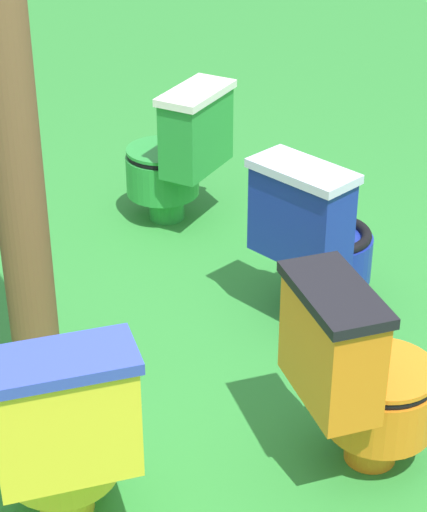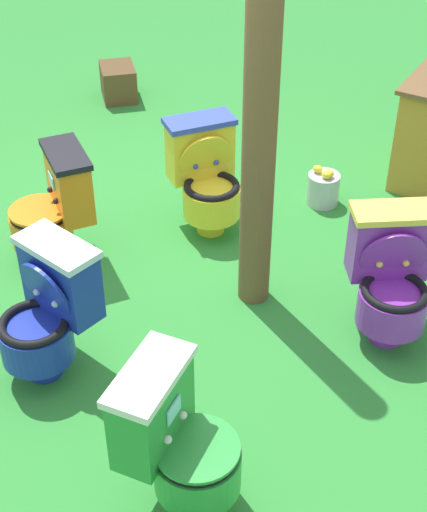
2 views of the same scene
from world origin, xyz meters
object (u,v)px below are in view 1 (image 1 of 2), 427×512
(toilet_green, at_px, (177,154))
(wooden_post, at_px, (12,124))
(toilet_blue, at_px, (316,237))
(toilet_yellow, at_px, (62,432))
(toilet_orange, at_px, (359,376))

(toilet_green, height_order, wooden_post, wooden_post)
(toilet_blue, xyz_separation_m, toilet_green, (1.04, -0.22, -0.00))
(toilet_yellow, height_order, wooden_post, wooden_post)
(toilet_blue, xyz_separation_m, toilet_yellow, (-0.21, 1.51, 0.00))
(toilet_orange, height_order, wooden_post, wooden_post)
(toilet_blue, distance_m, toilet_green, 1.06)
(toilet_orange, height_order, toilet_green, same)
(toilet_orange, relative_size, wooden_post, 0.34)
(toilet_blue, relative_size, toilet_yellow, 1.00)
(toilet_orange, xyz_separation_m, toilet_green, (1.73, -0.88, 0.00))
(toilet_yellow, distance_m, toilet_green, 2.13)
(toilet_yellow, bearing_deg, toilet_orange, -0.27)
(toilet_green, bearing_deg, toilet_orange, -131.56)
(toilet_yellow, height_order, toilet_orange, same)
(toilet_yellow, bearing_deg, toilet_blue, 37.16)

